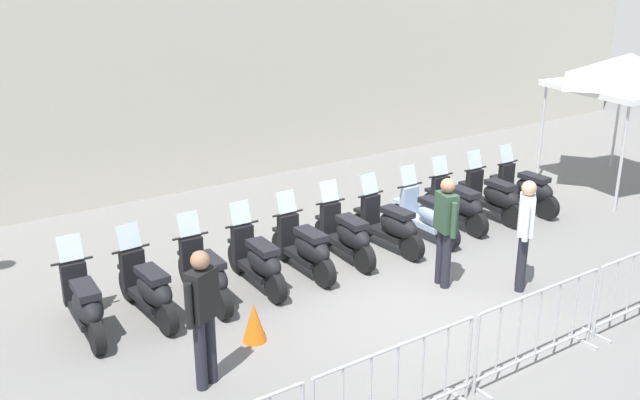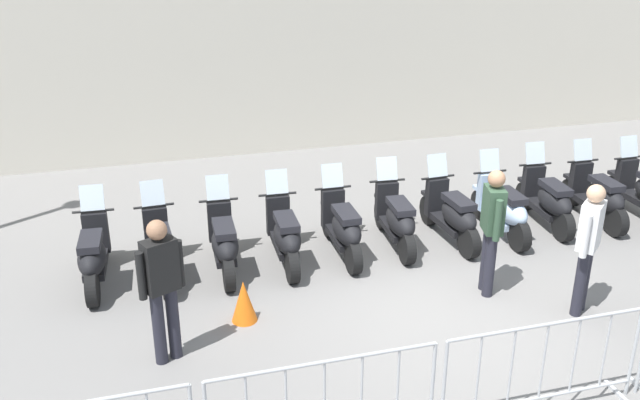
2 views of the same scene
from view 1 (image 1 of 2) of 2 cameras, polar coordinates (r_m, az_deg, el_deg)
ground_plane at (r=10.68m, az=8.21°, el=-8.18°), size 120.00×120.00×0.00m
motorcycle_0 at (r=10.07m, az=-18.31°, el=-7.90°), size 0.57×1.73×1.24m
motorcycle_1 at (r=10.26m, az=-13.55°, el=-6.91°), size 0.69×1.71×1.24m
motorcycle_2 at (r=10.52m, az=-9.12°, el=-5.91°), size 0.59×1.72×1.24m
motorcycle_3 at (r=10.87m, az=-4.98°, el=-4.87°), size 0.60×1.72×1.24m
motorcycle_4 at (r=11.30m, az=-1.20°, el=-3.83°), size 0.63×1.72×1.24m
motorcycle_5 at (r=11.81m, az=2.13°, el=-2.80°), size 0.56×1.73×1.24m
motorcycle_6 at (r=12.26m, az=5.62°, el=-2.02°), size 0.70×1.71×1.24m
motorcycle_7 at (r=12.80m, az=8.60°, el=-1.23°), size 0.62×1.72×1.24m
motorcycle_8 at (r=13.45m, az=10.95°, el=-0.34°), size 0.57×1.73×1.24m
motorcycle_9 at (r=14.02m, az=13.66°, el=0.26°), size 0.60×1.72×1.24m
motorcycle_10 at (r=14.61m, az=16.14°, el=0.82°), size 0.65×1.72×1.24m
barrier_segment_1 at (r=7.81m, az=6.17°, el=-14.81°), size 2.13×0.76×1.07m
barrier_segment_2 at (r=9.24m, az=17.01°, el=-9.83°), size 2.13×0.76×1.07m
officer_near_row_end at (r=8.39m, az=-9.33°, el=-8.76°), size 0.47×0.38×1.73m
officer_mid_plaza at (r=10.90m, az=9.99°, el=-2.04°), size 0.25×0.55×1.73m
officer_by_barriers at (r=11.05m, az=16.07°, el=-2.22°), size 0.40×0.44×1.73m
canopy_tent at (r=16.33m, az=23.43°, el=9.36°), size 2.51×2.51×2.91m
traffic_cone at (r=9.55m, az=-5.29°, el=-9.70°), size 0.32×0.32×0.55m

